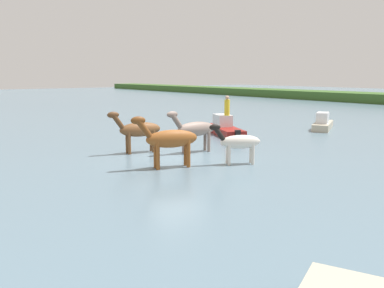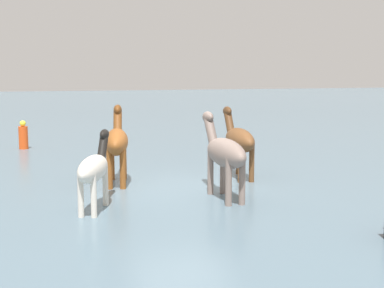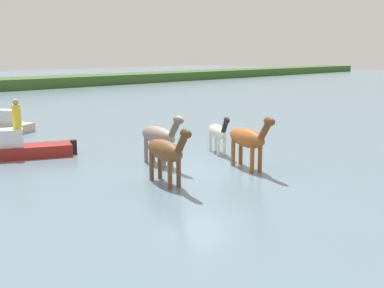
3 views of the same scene
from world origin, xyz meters
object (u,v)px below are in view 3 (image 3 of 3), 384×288
Objects in this scene: horse_chestnut_trailing at (218,132)px; boat_skiff_near at (2,125)px; person_boatman_standing at (16,115)px; horse_gray_outer at (160,136)px; horse_dark_mare at (166,151)px; boat_dinghy_port at (15,150)px; horse_dun_straggler at (248,138)px.

boat_skiff_near is (-4.34, 11.82, -0.62)m from horse_chestnut_trailing.
horse_chestnut_trailing is at bearing -38.54° from person_boatman_standing.
horse_dark_mare is at bearing -30.08° from horse_gray_outer.
boat_dinghy_port is at bearing -154.52° from horse_dark_mare.
horse_gray_outer is 0.59× the size of boat_dinghy_port.
horse_dun_straggler reaches higher than horse_chestnut_trailing.
horse_dark_mare is 13.87m from boat_skiff_near.
horse_dun_straggler is 3.29m from horse_gray_outer.
horse_dark_mare is at bearing 128.62° from boat_dinghy_port.
boat_dinghy_port is 7.12m from boat_skiff_near.
horse_chestnut_trailing is (3.06, -0.10, -0.18)m from horse_gray_outer.
horse_dark_mare reaches higher than boat_skiff_near.
horse_chestnut_trailing is 0.56× the size of boat_skiff_near.
horse_gray_outer is at bearing 148.17° from boat_dinghy_port.
horse_dark_mare is 7.33m from person_boatman_standing.
horse_gray_outer is at bearing -65.21° from horse_chestnut_trailing.
boat_dinghy_port reaches higher than boat_skiff_near.
horse_dark_mare is 0.70× the size of boat_skiff_near.
horse_gray_outer is at bearing -56.48° from person_boatman_standing.
horse_dun_straggler is 1.04× the size of horse_dark_mare.
person_boatman_standing is at bearing -45.61° from boat_skiff_near.
boat_skiff_near is at bearing -151.17° from horse_dun_straggler.
horse_gray_outer is 11.81m from boat_skiff_near.
horse_dark_mare reaches higher than boat_dinghy_port.
horse_dun_straggler reaches higher than boat_skiff_near.
boat_dinghy_port is at bearing -173.45° from person_boatman_standing.
horse_dark_mare is 7.36m from boat_dinghy_port.
horse_gray_outer is at bearing -22.94° from boat_skiff_near.
boat_dinghy_port is at bearing -46.88° from boat_skiff_near.
horse_chestnut_trailing is 8.25m from boat_dinghy_port.
boat_dinghy_port is at bearing -100.95° from horse_chestnut_trailing.
horse_gray_outer reaches higher than horse_chestnut_trailing.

